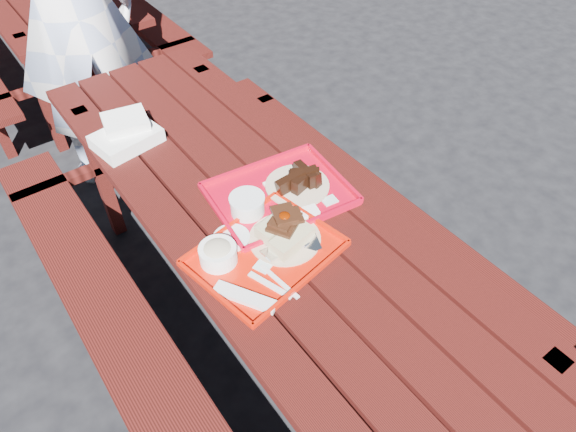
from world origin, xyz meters
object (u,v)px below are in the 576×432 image
at_px(picnic_table_near, 264,242).
at_px(near_tray, 261,246).
at_px(person, 70,10).
at_px(far_tray, 279,194).

relative_size(picnic_table_near, near_tray, 4.86).
relative_size(picnic_table_near, person, 1.25).
xyz_separation_m(near_tray, person, (0.03, 1.65, 0.17)).
bearing_deg(person, picnic_table_near, 98.37).
height_order(picnic_table_near, near_tray, near_tray).
bearing_deg(near_tray, picnic_table_near, 54.32).
bearing_deg(picnic_table_near, far_tray, -5.93).
xyz_separation_m(picnic_table_near, near_tray, (-0.13, -0.18, 0.22)).
bearing_deg(far_tray, person, 96.10).
height_order(picnic_table_near, far_tray, far_tray).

